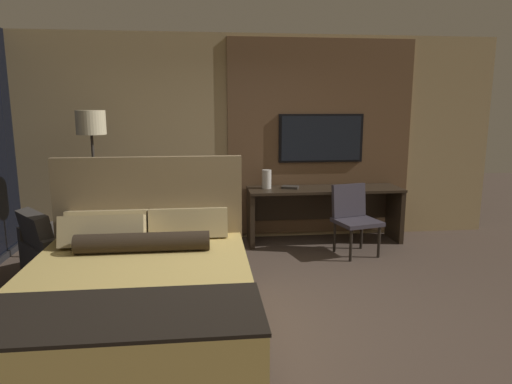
# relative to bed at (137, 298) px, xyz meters

# --- Properties ---
(ground_plane) EXTENTS (16.00, 16.00, 0.00)m
(ground_plane) POSITION_rel_bed_xyz_m (1.07, 0.24, -0.36)
(ground_plane) COLOR #4C3D33
(wall_back_tv_panel) EXTENTS (7.20, 0.09, 2.80)m
(wall_back_tv_panel) POSITION_rel_bed_xyz_m (1.23, 2.84, 1.04)
(wall_back_tv_panel) COLOR tan
(wall_back_tv_panel) RESTS_ON ground_plane
(bed) EXTENTS (1.81, 2.20, 1.37)m
(bed) POSITION_rel_bed_xyz_m (0.00, 0.00, 0.00)
(bed) COLOR #33281E
(bed) RESTS_ON ground_plane
(desk) EXTENTS (2.09, 0.58, 0.75)m
(desk) POSITION_rel_bed_xyz_m (2.17, 2.53, 0.16)
(desk) COLOR #2D2319
(desk) RESTS_ON ground_plane
(tv) EXTENTS (1.19, 0.04, 0.67)m
(tv) POSITION_rel_bed_xyz_m (2.17, 2.76, 1.04)
(tv) COLOR black
(desk_chair) EXTENTS (0.60, 0.60, 0.87)m
(desk_chair) POSITION_rel_bed_xyz_m (2.40, 1.97, 0.15)
(desk_chair) COLOR #38333D
(desk_chair) RESTS_ON ground_plane
(armchair_by_window) EXTENTS (1.07, 1.08, 0.80)m
(armchair_by_window) POSITION_rel_bed_xyz_m (-0.97, 1.44, -0.09)
(armchair_by_window) COLOR #47423D
(armchair_by_window) RESTS_ON ground_plane
(floor_lamp) EXTENTS (0.34, 0.34, 1.80)m
(floor_lamp) POSITION_rel_bed_xyz_m (-0.76, 2.09, 1.15)
(floor_lamp) COLOR #282623
(floor_lamp) RESTS_ON ground_plane
(vase_tall) EXTENTS (0.13, 0.13, 0.25)m
(vase_tall) POSITION_rel_bed_xyz_m (1.38, 2.55, 0.51)
(vase_tall) COLOR silver
(vase_tall) RESTS_ON desk
(book) EXTENTS (0.26, 0.22, 0.03)m
(book) POSITION_rel_bed_xyz_m (1.70, 2.52, 0.40)
(book) COLOR #332D28
(book) RESTS_ON desk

